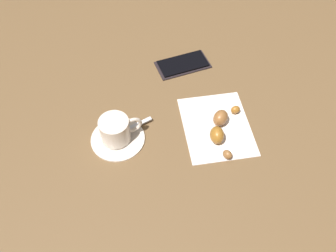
# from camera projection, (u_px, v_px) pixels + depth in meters

# --- Properties ---
(ground_plane) EXTENTS (1.80, 1.80, 0.00)m
(ground_plane) POSITION_uv_depth(u_px,v_px,m) (165.00, 133.00, 0.83)
(ground_plane) COLOR brown
(saucer) EXTENTS (0.12, 0.12, 0.01)m
(saucer) POSITION_uv_depth(u_px,v_px,m) (118.00, 139.00, 0.81)
(saucer) COLOR beige
(saucer) RESTS_ON ground
(espresso_cup) EXTENTS (0.09, 0.07, 0.06)m
(espresso_cup) POSITION_uv_depth(u_px,v_px,m) (116.00, 131.00, 0.79)
(espresso_cup) COLOR beige
(espresso_cup) RESTS_ON saucer
(teaspoon) EXTENTS (0.13, 0.06, 0.01)m
(teaspoon) POSITION_uv_depth(u_px,v_px,m) (117.00, 134.00, 0.81)
(teaspoon) COLOR silver
(teaspoon) RESTS_ON saucer
(sugar_packet) EXTENTS (0.06, 0.04, 0.01)m
(sugar_packet) POSITION_uv_depth(u_px,v_px,m) (113.00, 128.00, 0.82)
(sugar_packet) COLOR tan
(sugar_packet) RESTS_ON saucer
(napkin) EXTENTS (0.15, 0.19, 0.00)m
(napkin) POSITION_uv_depth(u_px,v_px,m) (217.00, 127.00, 0.84)
(napkin) COLOR silver
(napkin) RESTS_ON ground
(croissant) EXTENTS (0.09, 0.14, 0.04)m
(croissant) POSITION_uv_depth(u_px,v_px,m) (221.00, 127.00, 0.81)
(croissant) COLOR #985E21
(croissant) RESTS_ON napkin
(cell_phone) EXTENTS (0.15, 0.10, 0.01)m
(cell_phone) POSITION_uv_depth(u_px,v_px,m) (183.00, 64.00, 0.96)
(cell_phone) COLOR black
(cell_phone) RESTS_ON ground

